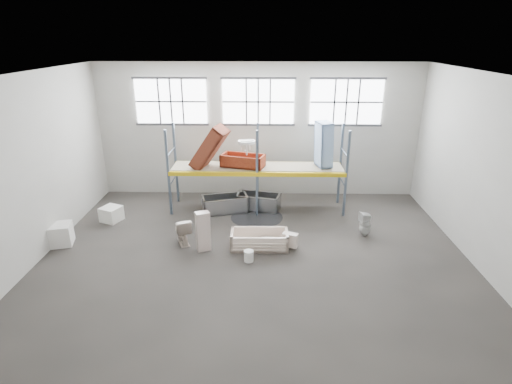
{
  "coord_description": "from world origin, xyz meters",
  "views": [
    {
      "loc": [
        0.27,
        -10.05,
        5.88
      ],
      "look_at": [
        0.0,
        1.5,
        1.4
      ],
      "focal_mm": 28.5,
      "sensor_mm": 36.0,
      "label": 1
    }
  ],
  "objects_px": {
    "toilet_beige": "(182,230)",
    "rust_tub_flat": "(243,160)",
    "bathtub_beige": "(259,240)",
    "cistern_tall": "(203,231)",
    "bucket": "(249,256)",
    "steel_tub_left": "(225,204)",
    "toilet_white": "(365,224)",
    "steel_tub_right": "(258,201)",
    "carton_near": "(59,235)",
    "blue_tub_upright": "(324,144)"
  },
  "relations": [
    {
      "from": "bathtub_beige",
      "to": "bucket",
      "type": "distance_m",
      "value": 0.86
    },
    {
      "from": "bathtub_beige",
      "to": "bucket",
      "type": "height_order",
      "value": "bathtub_beige"
    },
    {
      "from": "bathtub_beige",
      "to": "steel_tub_right",
      "type": "bearing_deg",
      "value": 90.49
    },
    {
      "from": "steel_tub_left",
      "to": "bucket",
      "type": "relative_size",
      "value": 5.0
    },
    {
      "from": "toilet_white",
      "to": "steel_tub_left",
      "type": "distance_m",
      "value": 4.86
    },
    {
      "from": "bathtub_beige",
      "to": "carton_near",
      "type": "bearing_deg",
      "value": 178.49
    },
    {
      "from": "toilet_beige",
      "to": "cistern_tall",
      "type": "xyz_separation_m",
      "value": [
        0.69,
        -0.41,
        0.18
      ]
    },
    {
      "from": "steel_tub_left",
      "to": "steel_tub_right",
      "type": "relative_size",
      "value": 1.04
    },
    {
      "from": "steel_tub_right",
      "to": "toilet_white",
      "type": "bearing_deg",
      "value": -30.99
    },
    {
      "from": "toilet_white",
      "to": "steel_tub_right",
      "type": "height_order",
      "value": "toilet_white"
    },
    {
      "from": "cistern_tall",
      "to": "steel_tub_left",
      "type": "bearing_deg",
      "value": 61.1
    },
    {
      "from": "toilet_beige",
      "to": "bucket",
      "type": "bearing_deg",
      "value": 130.33
    },
    {
      "from": "steel_tub_right",
      "to": "bucket",
      "type": "xyz_separation_m",
      "value": [
        -0.2,
        -3.66,
        -0.12
      ]
    },
    {
      "from": "bucket",
      "to": "toilet_beige",
      "type": "bearing_deg",
      "value": 153.25
    },
    {
      "from": "toilet_beige",
      "to": "steel_tub_left",
      "type": "distance_m",
      "value": 2.59
    },
    {
      "from": "toilet_white",
      "to": "steel_tub_right",
      "type": "distance_m",
      "value": 3.93
    },
    {
      "from": "steel_tub_right",
      "to": "blue_tub_upright",
      "type": "distance_m",
      "value": 3.07
    },
    {
      "from": "toilet_beige",
      "to": "rust_tub_flat",
      "type": "bearing_deg",
      "value": -145.82
    },
    {
      "from": "toilet_beige",
      "to": "toilet_white",
      "type": "distance_m",
      "value": 5.63
    },
    {
      "from": "bathtub_beige",
      "to": "toilet_beige",
      "type": "relative_size",
      "value": 2.03
    },
    {
      "from": "cistern_tall",
      "to": "toilet_beige",
      "type": "bearing_deg",
      "value": 127.64
    },
    {
      "from": "toilet_beige",
      "to": "toilet_white",
      "type": "height_order",
      "value": "toilet_beige"
    },
    {
      "from": "bathtub_beige",
      "to": "toilet_white",
      "type": "distance_m",
      "value": 3.39
    },
    {
      "from": "rust_tub_flat",
      "to": "cistern_tall",
      "type": "bearing_deg",
      "value": -108.23
    },
    {
      "from": "bathtub_beige",
      "to": "steel_tub_right",
      "type": "relative_size",
      "value": 1.11
    },
    {
      "from": "toilet_beige",
      "to": "bucket",
      "type": "distance_m",
      "value": 2.29
    },
    {
      "from": "toilet_white",
      "to": "steel_tub_right",
      "type": "relative_size",
      "value": 0.52
    },
    {
      "from": "toilet_beige",
      "to": "blue_tub_upright",
      "type": "relative_size",
      "value": 0.54
    },
    {
      "from": "rust_tub_flat",
      "to": "bathtub_beige",
      "type": "bearing_deg",
      "value": -77.59
    },
    {
      "from": "bathtub_beige",
      "to": "toilet_white",
      "type": "bearing_deg",
      "value": 13.14
    },
    {
      "from": "steel_tub_right",
      "to": "blue_tub_upright",
      "type": "height_order",
      "value": "blue_tub_upright"
    },
    {
      "from": "carton_near",
      "to": "cistern_tall",
      "type": "bearing_deg",
      "value": -3.02
    },
    {
      "from": "toilet_white",
      "to": "blue_tub_upright",
      "type": "distance_m",
      "value": 3.09
    },
    {
      "from": "toilet_beige",
      "to": "rust_tub_flat",
      "type": "distance_m",
      "value": 3.41
    },
    {
      "from": "blue_tub_upright",
      "to": "rust_tub_flat",
      "type": "bearing_deg",
      "value": -178.82
    },
    {
      "from": "steel_tub_left",
      "to": "bathtub_beige",
      "type": "bearing_deg",
      "value": -64.0
    },
    {
      "from": "toilet_beige",
      "to": "steel_tub_left",
      "type": "height_order",
      "value": "toilet_beige"
    },
    {
      "from": "cistern_tall",
      "to": "steel_tub_left",
      "type": "distance_m",
      "value": 2.81
    },
    {
      "from": "rust_tub_flat",
      "to": "carton_near",
      "type": "distance_m",
      "value": 6.24
    },
    {
      "from": "cistern_tall",
      "to": "steel_tub_left",
      "type": "relative_size",
      "value": 0.76
    },
    {
      "from": "cistern_tall",
      "to": "carton_near",
      "type": "distance_m",
      "value": 4.39
    },
    {
      "from": "cistern_tall",
      "to": "steel_tub_right",
      "type": "bearing_deg",
      "value": 41.81
    },
    {
      "from": "bathtub_beige",
      "to": "bucket",
      "type": "relative_size",
      "value": 5.34
    },
    {
      "from": "toilet_beige",
      "to": "carton_near",
      "type": "distance_m",
      "value": 3.69
    },
    {
      "from": "cistern_tall",
      "to": "toilet_white",
      "type": "xyz_separation_m",
      "value": [
        4.9,
        1.03,
        -0.21
      ]
    },
    {
      "from": "rust_tub_flat",
      "to": "toilet_white",
      "type": "bearing_deg",
      "value": -27.03
    },
    {
      "from": "rust_tub_flat",
      "to": "bucket",
      "type": "bearing_deg",
      "value": -84.61
    },
    {
      "from": "blue_tub_upright",
      "to": "bucket",
      "type": "relative_size",
      "value": 4.85
    },
    {
      "from": "bathtub_beige",
      "to": "rust_tub_flat",
      "type": "xyz_separation_m",
      "value": [
        -0.62,
        2.83,
        1.57
      ]
    },
    {
      "from": "bucket",
      "to": "blue_tub_upright",
      "type": "bearing_deg",
      "value": 56.72
    }
  ]
}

